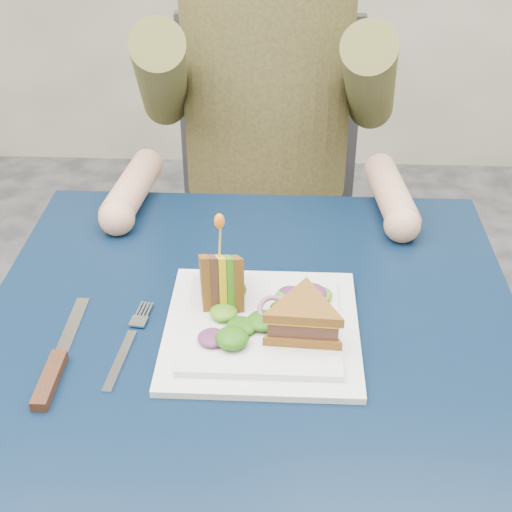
{
  "coord_description": "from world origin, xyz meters",
  "views": [
    {
      "loc": [
        0.04,
        -0.75,
        1.35
      ],
      "look_at": [
        0.01,
        0.04,
        0.82
      ],
      "focal_mm": 50.0,
      "sensor_mm": 36.0,
      "label": 1
    }
  ],
  "objects_px": {
    "plate": "(262,327)",
    "fork": "(127,346)",
    "diner": "(267,52)",
    "sandwich_upright": "(221,279)",
    "knife": "(54,369)",
    "table": "(251,370)",
    "sandwich_flat": "(304,319)",
    "chair": "(267,194)"
  },
  "relations": [
    {
      "from": "plate",
      "to": "fork",
      "type": "xyz_separation_m",
      "value": [
        -0.18,
        -0.04,
        -0.01
      ]
    },
    {
      "from": "diner",
      "to": "plate",
      "type": "height_order",
      "value": "diner"
    },
    {
      "from": "sandwich_upright",
      "to": "knife",
      "type": "distance_m",
      "value": 0.25
    },
    {
      "from": "table",
      "to": "knife",
      "type": "height_order",
      "value": "knife"
    },
    {
      "from": "plate",
      "to": "knife",
      "type": "bearing_deg",
      "value": -160.37
    },
    {
      "from": "fork",
      "to": "knife",
      "type": "xyz_separation_m",
      "value": [
        -0.08,
        -0.05,
        0.0
      ]
    },
    {
      "from": "table",
      "to": "sandwich_flat",
      "type": "bearing_deg",
      "value": -26.35
    },
    {
      "from": "fork",
      "to": "plate",
      "type": "bearing_deg",
      "value": 12.7
    },
    {
      "from": "chair",
      "to": "fork",
      "type": "height_order",
      "value": "chair"
    },
    {
      "from": "plate",
      "to": "sandwich_flat",
      "type": "distance_m",
      "value": 0.07
    },
    {
      "from": "diner",
      "to": "fork",
      "type": "distance_m",
      "value": 0.71
    },
    {
      "from": "plate",
      "to": "sandwich_upright",
      "type": "xyz_separation_m",
      "value": [
        -0.06,
        0.04,
        0.05
      ]
    },
    {
      "from": "sandwich_flat",
      "to": "sandwich_upright",
      "type": "relative_size",
      "value": 1.0
    },
    {
      "from": "table",
      "to": "sandwich_flat",
      "type": "relative_size",
      "value": 6.08
    },
    {
      "from": "diner",
      "to": "sandwich_flat",
      "type": "xyz_separation_m",
      "value": [
        0.07,
        -0.65,
        -0.14
      ]
    },
    {
      "from": "diner",
      "to": "sandwich_upright",
      "type": "distance_m",
      "value": 0.59
    },
    {
      "from": "sandwich_flat",
      "to": "table",
      "type": "bearing_deg",
      "value": 153.65
    },
    {
      "from": "sandwich_flat",
      "to": "sandwich_upright",
      "type": "bearing_deg",
      "value": 148.05
    },
    {
      "from": "fork",
      "to": "knife",
      "type": "distance_m",
      "value": 0.1
    },
    {
      "from": "sandwich_flat",
      "to": "fork",
      "type": "bearing_deg",
      "value": -176.38
    },
    {
      "from": "table",
      "to": "diner",
      "type": "bearing_deg",
      "value": 90.0
    },
    {
      "from": "chair",
      "to": "diner",
      "type": "bearing_deg",
      "value": -90.0
    },
    {
      "from": "sandwich_flat",
      "to": "plate",
      "type": "bearing_deg",
      "value": 155.56
    },
    {
      "from": "plate",
      "to": "fork",
      "type": "height_order",
      "value": "plate"
    },
    {
      "from": "sandwich_upright",
      "to": "plate",
      "type": "bearing_deg",
      "value": -38.18
    },
    {
      "from": "sandwich_flat",
      "to": "knife",
      "type": "distance_m",
      "value": 0.32
    },
    {
      "from": "chair",
      "to": "fork",
      "type": "distance_m",
      "value": 0.81
    },
    {
      "from": "plate",
      "to": "knife",
      "type": "distance_m",
      "value": 0.27
    },
    {
      "from": "table",
      "to": "sandwich_flat",
      "type": "height_order",
      "value": "sandwich_flat"
    },
    {
      "from": "sandwich_upright",
      "to": "fork",
      "type": "bearing_deg",
      "value": -144.48
    },
    {
      "from": "diner",
      "to": "sandwich_flat",
      "type": "relative_size",
      "value": 6.04
    },
    {
      "from": "table",
      "to": "sandwich_upright",
      "type": "relative_size",
      "value": 6.1
    },
    {
      "from": "diner",
      "to": "sandwich_upright",
      "type": "xyz_separation_m",
      "value": [
        -0.04,
        -0.58,
        -0.13
      ]
    },
    {
      "from": "diner",
      "to": "plate",
      "type": "xyz_separation_m",
      "value": [
        0.02,
        -0.62,
        -0.18
      ]
    },
    {
      "from": "table",
      "to": "knife",
      "type": "bearing_deg",
      "value": -157.26
    },
    {
      "from": "diner",
      "to": "plate",
      "type": "distance_m",
      "value": 0.65
    },
    {
      "from": "plate",
      "to": "knife",
      "type": "relative_size",
      "value": 1.18
    },
    {
      "from": "sandwich_flat",
      "to": "knife",
      "type": "relative_size",
      "value": 0.56
    },
    {
      "from": "fork",
      "to": "knife",
      "type": "bearing_deg",
      "value": -147.39
    },
    {
      "from": "chair",
      "to": "sandwich_upright",
      "type": "relative_size",
      "value": 7.56
    },
    {
      "from": "sandwich_upright",
      "to": "fork",
      "type": "xyz_separation_m",
      "value": [
        -0.12,
        -0.08,
        -0.05
      ]
    },
    {
      "from": "table",
      "to": "plate",
      "type": "relative_size",
      "value": 2.88
    }
  ]
}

